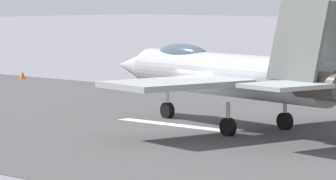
# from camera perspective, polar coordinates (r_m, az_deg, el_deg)

# --- Properties ---
(ground_plane) EXTENTS (400.00, 400.00, 0.00)m
(ground_plane) POSITION_cam_1_polar(r_m,az_deg,el_deg) (44.13, 1.28, -2.13)
(ground_plane) COLOR slate
(runway_strip) EXTENTS (240.00, 26.00, 0.02)m
(runway_strip) POSITION_cam_1_polar(r_m,az_deg,el_deg) (44.12, 1.29, -2.12)
(runway_strip) COLOR #474546
(runway_strip) RESTS_ON ground
(fighter_jet) EXTENTS (16.41, 13.33, 5.60)m
(fighter_jet) POSITION_cam_1_polar(r_m,az_deg,el_deg) (43.48, 3.57, 0.94)
(fighter_jet) COLOR #A0A2A5
(fighter_jet) RESTS_ON ground
(marker_cone_mid) EXTENTS (0.44, 0.44, 0.55)m
(marker_cone_mid) POSITION_cam_1_polar(r_m,az_deg,el_deg) (54.77, 7.09, -0.42)
(marker_cone_mid) COLOR orange
(marker_cone_mid) RESTS_ON ground
(marker_cone_far) EXTENTS (0.44, 0.44, 0.55)m
(marker_cone_far) POSITION_cam_1_polar(r_m,az_deg,el_deg) (70.64, -8.27, 0.85)
(marker_cone_far) COLOR orange
(marker_cone_far) RESTS_ON ground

